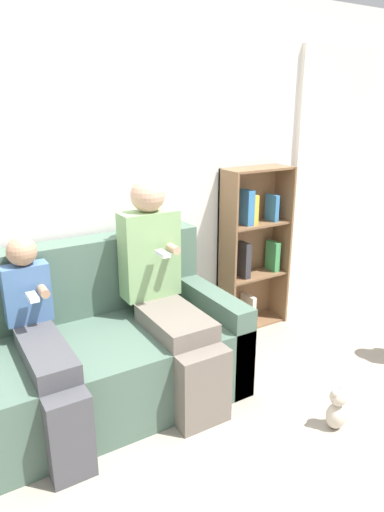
{
  "coord_description": "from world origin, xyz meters",
  "views": [
    {
      "loc": [
        -0.91,
        -1.87,
        1.78
      ],
      "look_at": [
        0.59,
        0.6,
        0.81
      ],
      "focal_mm": 32.0,
      "sensor_mm": 36.0,
      "label": 1
    }
  ],
  "objects_px": {
    "couch": "(90,355)",
    "bookshelf": "(252,248)",
    "child_seated": "(44,347)",
    "teddy_bear": "(337,409)",
    "adult_seated": "(166,289)"
  },
  "relations": [
    {
      "from": "child_seated",
      "to": "teddy_bear",
      "type": "relative_size",
      "value": 4.14
    },
    {
      "from": "couch",
      "to": "bookshelf",
      "type": "xyz_separation_m",
      "value": [
        1.51,
        0.35,
        0.35
      ]
    },
    {
      "from": "couch",
      "to": "child_seated",
      "type": "relative_size",
      "value": 1.65
    },
    {
      "from": "teddy_bear",
      "to": "bookshelf",
      "type": "bearing_deg",
      "value": 73.08
    },
    {
      "from": "bookshelf",
      "to": "teddy_bear",
      "type": "relative_size",
      "value": 5.03
    },
    {
      "from": "couch",
      "to": "bookshelf",
      "type": "relative_size",
      "value": 1.36
    },
    {
      "from": "adult_seated",
      "to": "child_seated",
      "type": "distance_m",
      "value": 0.79
    },
    {
      "from": "couch",
      "to": "adult_seated",
      "type": "distance_m",
      "value": 0.61
    },
    {
      "from": "child_seated",
      "to": "teddy_bear",
      "type": "height_order",
      "value": "child_seated"
    },
    {
      "from": "teddy_bear",
      "to": "couch",
      "type": "bearing_deg",
      "value": 138.48
    },
    {
      "from": "adult_seated",
      "to": "teddy_bear",
      "type": "distance_m",
      "value": 1.21
    },
    {
      "from": "couch",
      "to": "adult_seated",
      "type": "height_order",
      "value": "adult_seated"
    },
    {
      "from": "adult_seated",
      "to": "teddy_bear",
      "type": "relative_size",
      "value": 5.16
    },
    {
      "from": "child_seated",
      "to": "bookshelf",
      "type": "height_order",
      "value": "bookshelf"
    },
    {
      "from": "adult_seated",
      "to": "child_seated",
      "type": "xyz_separation_m",
      "value": [
        -0.77,
        -0.07,
        -0.15
      ]
    }
  ]
}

